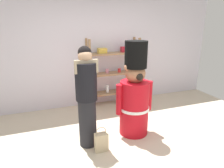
{
  "coord_description": "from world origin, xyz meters",
  "views": [
    {
      "loc": [
        -1.23,
        -2.45,
        1.95
      ],
      "look_at": [
        -0.17,
        0.47,
        1.0
      ],
      "focal_mm": 31.99,
      "sensor_mm": 36.0,
      "label": 1
    }
  ],
  "objects": [
    {
      "name": "shopping_bag",
      "position": [
        -0.46,
        0.18,
        0.16
      ],
      "size": [
        0.21,
        0.12,
        0.42
      ],
      "color": "#C1AD89",
      "rests_on": "ground_plane"
    },
    {
      "name": "teddy_bear_guard",
      "position": [
        0.27,
        0.51,
        0.73
      ],
      "size": [
        0.69,
        0.54,
        1.68
      ],
      "color": "red",
      "rests_on": "ground_plane"
    },
    {
      "name": "person_shopper",
      "position": [
        -0.61,
        0.43,
        0.85
      ],
      "size": [
        0.35,
        0.34,
        1.64
      ],
      "color": "black",
      "rests_on": "ground_plane"
    },
    {
      "name": "back_wall",
      "position": [
        0.0,
        2.2,
        1.3
      ],
      "size": [
        6.4,
        0.12,
        2.6
      ],
      "primitive_type": "cube",
      "color": "silver",
      "rests_on": "ground_plane"
    },
    {
      "name": "merchandise_shelf",
      "position": [
        0.4,
        1.98,
        0.82
      ],
      "size": [
        1.27,
        0.35,
        1.62
      ],
      "color": "#93704C",
      "rests_on": "ground_plane"
    },
    {
      "name": "ground_plane",
      "position": [
        0.0,
        0.0,
        0.0
      ],
      "size": [
        6.4,
        6.4,
        0.0
      ],
      "primitive_type": "plane",
      "color": "beige"
    }
  ]
}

